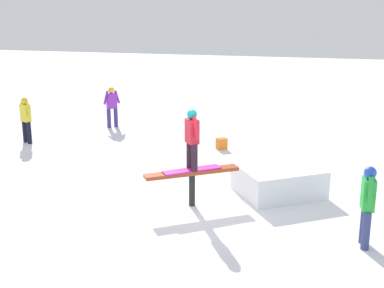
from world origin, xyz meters
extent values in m
plane|color=white|center=(0.00, 0.00, 0.00)|extent=(60.00, 60.00, 0.00)
cylinder|color=black|center=(0.00, 0.00, 0.37)|extent=(0.14, 0.14, 0.73)
cube|color=#A53F1E|center=(0.00, 0.00, 0.77)|extent=(1.94, 1.39, 0.08)
cube|color=white|center=(-1.81, -1.17, 0.33)|extent=(2.33, 2.24, 0.66)
cube|color=#CC2497|center=(0.00, 0.00, 0.83)|extent=(1.22, 0.99, 0.03)
cylinder|color=#2F1C2B|center=(0.08, -0.11, 1.14)|extent=(0.14, 0.14, 0.59)
cylinder|color=#2F1C2B|center=(-0.08, 0.11, 1.14)|extent=(0.14, 0.14, 0.59)
cube|color=red|center=(0.00, 0.00, 1.70)|extent=(0.36, 0.39, 0.52)
cylinder|color=red|center=(0.12, -0.17, 1.82)|extent=(0.23, 0.28, 0.48)
cylinder|color=red|center=(-0.12, 0.17, 1.82)|extent=(0.23, 0.28, 0.48)
sphere|color=teal|center=(0.00, 0.00, 2.07)|extent=(0.22, 0.22, 0.22)
cylinder|color=navy|center=(4.47, -6.36, 0.34)|extent=(0.14, 0.14, 0.68)
cylinder|color=navy|center=(4.28, -6.53, 0.34)|extent=(0.14, 0.14, 0.68)
cube|color=purple|center=(4.37, -6.44, 0.95)|extent=(0.38, 0.37, 0.54)
cylinder|color=purple|center=(4.53, -6.31, 1.07)|extent=(0.21, 0.20, 0.48)
cylinder|color=purple|center=(4.22, -6.58, 1.07)|extent=(0.21, 0.20, 0.48)
sphere|color=yellow|center=(4.37, -6.44, 1.32)|extent=(0.21, 0.21, 0.21)
cylinder|color=navy|center=(-3.57, 1.35, 0.37)|extent=(0.15, 0.15, 0.74)
cylinder|color=navy|center=(-3.55, 1.07, 0.37)|extent=(0.15, 0.15, 0.74)
cube|color=green|center=(-3.56, 1.21, 1.03)|extent=(0.24, 0.37, 0.58)
cylinder|color=green|center=(-3.57, 1.43, 1.16)|extent=(0.10, 0.22, 0.52)
cylinder|color=green|center=(-3.55, 0.99, 1.16)|extent=(0.10, 0.22, 0.52)
sphere|color=blue|center=(-3.56, 1.21, 1.44)|extent=(0.23, 0.23, 0.23)
cylinder|color=black|center=(6.11, -3.82, 0.35)|extent=(0.14, 0.14, 0.70)
cylinder|color=black|center=(6.34, -3.95, 0.35)|extent=(0.14, 0.14, 0.70)
cube|color=yellow|center=(6.23, -3.88, 0.97)|extent=(0.39, 0.34, 0.54)
cylinder|color=yellow|center=(6.05, -3.78, 1.09)|extent=(0.21, 0.17, 0.48)
cylinder|color=yellow|center=(6.41, -3.98, 1.09)|extent=(0.21, 0.17, 0.48)
sphere|color=yellow|center=(6.23, -3.88, 1.35)|extent=(0.21, 0.21, 0.21)
cube|color=orange|center=(0.14, -4.57, 0.17)|extent=(0.37, 0.35, 0.34)
camera|label=1|loc=(-2.50, 10.76, 4.51)|focal=50.00mm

